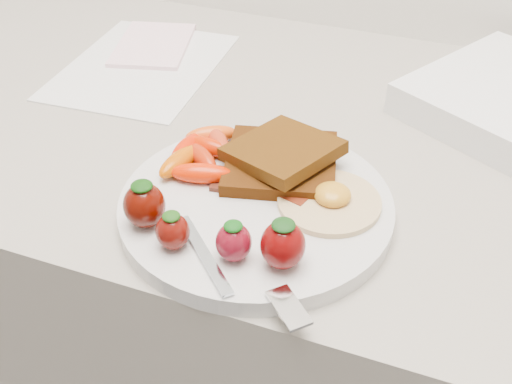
% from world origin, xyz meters
% --- Properties ---
extents(counter, '(2.00, 0.60, 0.90)m').
position_xyz_m(counter, '(0.00, 1.70, 0.45)').
color(counter, gray).
rests_on(counter, ground).
extents(plate, '(0.27, 0.27, 0.02)m').
position_xyz_m(plate, '(0.02, 1.53, 0.91)').
color(plate, silver).
rests_on(plate, counter).
extents(toast_lower, '(0.14, 0.14, 0.01)m').
position_xyz_m(toast_lower, '(0.02, 1.59, 0.93)').
color(toast_lower, black).
rests_on(toast_lower, plate).
extents(toast_upper, '(0.13, 0.13, 0.02)m').
position_xyz_m(toast_upper, '(0.02, 1.59, 0.94)').
color(toast_upper, black).
rests_on(toast_upper, toast_lower).
extents(fried_egg, '(0.13, 0.13, 0.02)m').
position_xyz_m(fried_egg, '(0.09, 1.55, 0.92)').
color(fried_egg, beige).
rests_on(fried_egg, plate).
extents(bacon_strips, '(0.10, 0.06, 0.01)m').
position_xyz_m(bacon_strips, '(0.02, 1.55, 0.92)').
color(bacon_strips, '#3D180C').
rests_on(bacon_strips, plate).
extents(baby_carrots, '(0.08, 0.11, 0.02)m').
position_xyz_m(baby_carrots, '(-0.06, 1.57, 0.93)').
color(baby_carrots, red).
rests_on(baby_carrots, plate).
extents(strawberries, '(0.18, 0.05, 0.05)m').
position_xyz_m(strawberries, '(0.00, 1.46, 0.94)').
color(strawberries, '#470902').
rests_on(strawberries, plate).
extents(fork, '(0.16, 0.10, 0.00)m').
position_xyz_m(fork, '(0.04, 1.43, 0.92)').
color(fork, silver).
rests_on(fork, plate).
extents(paper_sheet, '(0.21, 0.27, 0.00)m').
position_xyz_m(paper_sheet, '(-0.24, 1.77, 0.90)').
color(paper_sheet, white).
rests_on(paper_sheet, counter).
extents(notepad, '(0.13, 0.17, 0.01)m').
position_xyz_m(notepad, '(-0.26, 1.83, 0.91)').
color(notepad, '#FFD2DF').
rests_on(notepad, paper_sheet).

